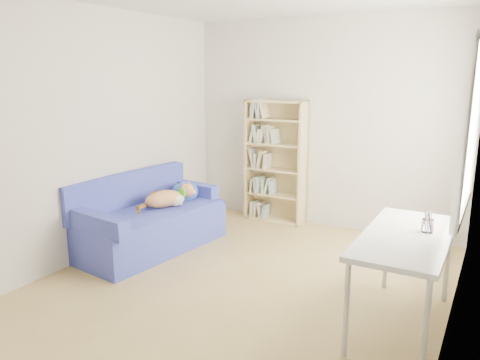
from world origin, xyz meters
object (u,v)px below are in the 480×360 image
at_px(bookshelf, 275,166).
at_px(desk, 406,243).
at_px(pen_cup, 428,224).
at_px(sofa, 150,220).

bearing_deg(bookshelf, desk, -44.16).
xyz_separation_m(bookshelf, pen_cup, (2.13, -1.81, 0.08)).
bearing_deg(pen_cup, sofa, 175.69).
height_order(sofa, pen_cup, pen_cup).
bearing_deg(pen_cup, desk, -132.27).
height_order(sofa, bookshelf, bookshelf).
distance_m(bookshelf, pen_cup, 2.80).
bearing_deg(sofa, pen_cup, 2.52).
bearing_deg(sofa, desk, -0.41).
relative_size(bookshelf, desk, 1.20).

